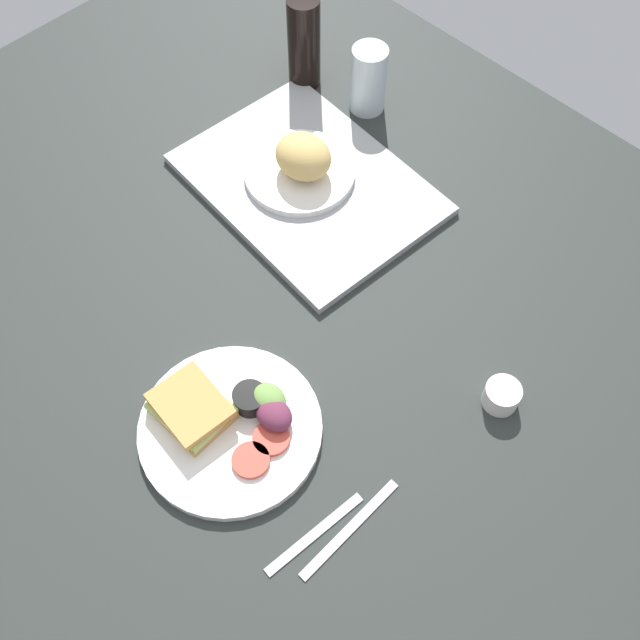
# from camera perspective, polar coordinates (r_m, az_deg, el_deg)

# --- Properties ---
(ground_plane) EXTENTS (1.90, 1.50, 0.03)m
(ground_plane) POSITION_cam_1_polar(r_m,az_deg,el_deg) (1.24, -1.64, -1.60)
(ground_plane) COLOR #282D2B
(serving_tray) EXTENTS (0.47, 0.36, 0.02)m
(serving_tray) POSITION_cam_1_polar(r_m,az_deg,el_deg) (1.41, -0.93, 10.24)
(serving_tray) COLOR #9EA0A3
(serving_tray) RESTS_ON ground_plane
(bread_plate_near) EXTENTS (0.20, 0.20, 0.09)m
(bread_plate_near) POSITION_cam_1_polar(r_m,az_deg,el_deg) (1.39, -1.40, 11.75)
(bread_plate_near) COLOR white
(bread_plate_near) RESTS_ON serving_tray
(plate_with_salad) EXTENTS (0.28, 0.28, 0.05)m
(plate_with_salad) POSITION_cam_1_polar(r_m,az_deg,el_deg) (1.15, -6.90, -7.64)
(plate_with_salad) COLOR white
(plate_with_salad) RESTS_ON ground_plane
(drinking_glass) EXTENTS (0.07, 0.07, 0.14)m
(drinking_glass) POSITION_cam_1_polar(r_m,az_deg,el_deg) (1.52, 3.68, 17.69)
(drinking_glass) COLOR silver
(drinking_glass) RESTS_ON ground_plane
(soda_bottle) EXTENTS (0.06, 0.06, 0.19)m
(soda_bottle) POSITION_cam_1_polar(r_m,az_deg,el_deg) (1.55, -1.22, 20.21)
(soda_bottle) COLOR black
(soda_bottle) RESTS_ON ground_plane
(espresso_cup) EXTENTS (0.06, 0.06, 0.04)m
(espresso_cup) POSITION_cam_1_polar(r_m,az_deg,el_deg) (1.19, 13.56, -5.57)
(espresso_cup) COLOR silver
(espresso_cup) RESTS_ON ground_plane
(fork) EXTENTS (0.03, 0.17, 0.01)m
(fork) POSITION_cam_1_polar(r_m,az_deg,el_deg) (1.10, -0.41, -15.84)
(fork) COLOR #B7B7BC
(fork) RESTS_ON ground_plane
(knife) EXTENTS (0.01, 0.19, 0.01)m
(knife) POSITION_cam_1_polar(r_m,az_deg,el_deg) (1.10, 2.27, -15.48)
(knife) COLOR #B7B7BC
(knife) RESTS_ON ground_plane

